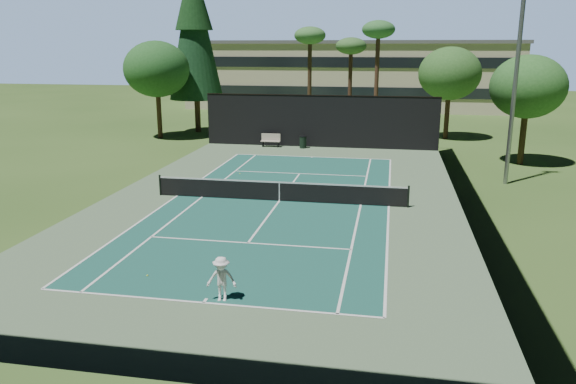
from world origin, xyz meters
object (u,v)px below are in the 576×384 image
tennis_ball_b (290,189)px  tennis_ball_d (240,174)px  tennis_net (279,191)px  player (222,279)px  tennis_ball_c (341,186)px  trash_bin (303,142)px  park_bench (271,140)px  tennis_ball_a (147,276)px

tennis_ball_b → tennis_ball_d: bearing=139.6°
tennis_net → tennis_ball_b: (0.12, 2.43, -0.53)m
player → tennis_ball_b: bearing=86.3°
tennis_ball_d → player: bearing=-76.5°
player → tennis_ball_c: player is taller
tennis_ball_c → trash_bin: size_ratio=0.07×
park_bench → tennis_ball_b: bearing=-73.3°
tennis_ball_a → tennis_ball_b: bearing=78.1°
tennis_ball_b → tennis_ball_c: bearing=24.1°
tennis_ball_a → trash_bin: size_ratio=0.07×
park_bench → player: bearing=-81.0°
tennis_net → tennis_ball_c: size_ratio=207.54×
tennis_ball_c → park_bench: park_bench is taller
player → tennis_ball_d: bearing=98.2°
tennis_net → tennis_ball_d: 6.68m
tennis_net → tennis_ball_a: 10.59m
tennis_ball_d → trash_bin: trash_bin is taller
park_bench → trash_bin: park_bench is taller
player → tennis_ball_d: player is taller
tennis_ball_d → tennis_net: bearing=-57.2°
player → park_bench: size_ratio=0.96×
player → tennis_ball_a: (-3.07, 1.33, -0.68)m
tennis_ball_b → tennis_ball_a: bearing=-101.9°
tennis_ball_b → trash_bin: (-1.33, 12.89, 0.45)m
tennis_net → player: size_ratio=8.98×
player → trash_bin: bearing=88.4°
player → tennis_ball_c: 15.40m
player → tennis_net: bearing=87.2°
player → tennis_ball_c: (2.28, 15.21, -0.69)m
tennis_net → park_bench: 15.93m
tennis_net → park_bench: (-3.78, 15.48, -0.01)m
park_bench → trash_bin: 2.58m
tennis_ball_b → tennis_ball_d: tennis_ball_d is taller
tennis_net → tennis_ball_c: bearing=52.4°
tennis_net → tennis_ball_d: size_ratio=187.40×
tennis_net → tennis_ball_d: bearing=122.8°
park_bench → tennis_ball_c: bearing=-61.0°
tennis_net → park_bench: bearing=103.7°
tennis_ball_b → tennis_ball_c: size_ratio=0.96×
player → tennis_ball_b: 14.04m
tennis_ball_a → tennis_ball_d: (-1.05, 15.85, 0.00)m
tennis_ball_d → park_bench: size_ratio=0.05×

